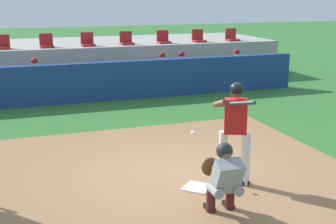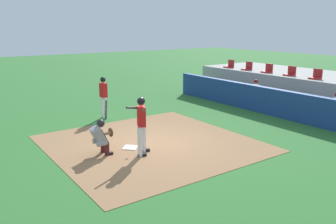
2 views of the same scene
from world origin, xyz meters
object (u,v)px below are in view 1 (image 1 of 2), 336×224
object	(u,v)px
stadium_seat_6	(163,40)
dugout_player_3	(238,67)
stadium_seat_5	(127,41)
batter_at_plate	(235,126)
home_plate	(197,187)
stadium_seat_4	(88,42)
dugout_player_1	(163,71)
stadium_seat_7	(199,38)
stadium_seat_3	(47,44)
dugout_player_0	(36,78)
catcher_crouched	(223,176)
stadium_seat_8	(232,37)
stadium_seat_2	(3,45)
dugout_player_2	(183,70)

from	to	relation	value
stadium_seat_6	dugout_player_3	bearing A→B (deg)	-43.71
stadium_seat_5	batter_at_plate	bearing A→B (deg)	-94.24
home_plate	stadium_seat_5	size ratio (longest dim) A/B	0.92
stadium_seat_4	stadium_seat_5	bearing A→B (deg)	0.00
batter_at_plate	stadium_seat_6	world-z (taller)	stadium_seat_6
dugout_player_1	stadium_seat_7	size ratio (longest dim) A/B	2.71
stadium_seat_7	dugout_player_1	bearing A→B (deg)	-136.58
stadium_seat_3	stadium_seat_4	world-z (taller)	same
batter_at_plate	dugout_player_0	bearing A→B (deg)	108.48
dugout_player_1	stadium_seat_4	xyz separation A→B (m)	(-2.18, 2.03, 0.86)
dugout_player_1	dugout_player_3	world-z (taller)	same
catcher_crouched	stadium_seat_8	world-z (taller)	stadium_seat_8
stadium_seat_6	stadium_seat_7	distance (m)	1.44
dugout_player_0	stadium_seat_3	xyz separation A→B (m)	(0.58, 2.03, 0.86)
dugout_player_1	batter_at_plate	bearing A→B (deg)	-100.41
stadium_seat_3	stadium_seat_8	world-z (taller)	same
dugout_player_1	stadium_seat_8	bearing A→B (deg)	29.51
stadium_seat_8	stadium_seat_4	bearing A→B (deg)	180.00
stadium_seat_7	stadium_seat_2	bearing A→B (deg)	180.00
stadium_seat_2	stadium_seat_6	world-z (taller)	same
home_plate	stadium_seat_2	world-z (taller)	stadium_seat_2
stadium_seat_6	stadium_seat_8	bearing A→B (deg)	0.00
dugout_player_0	stadium_seat_2	distance (m)	2.37
batter_at_plate	dugout_player_0	world-z (taller)	batter_at_plate
stadium_seat_2	stadium_seat_5	world-z (taller)	same
stadium_seat_2	stadium_seat_8	bearing A→B (deg)	0.00
dugout_player_2	stadium_seat_3	xyz separation A→B (m)	(-4.33, 2.03, 0.86)
home_plate	dugout_player_2	world-z (taller)	dugout_player_2
stadium_seat_3	stadium_seat_4	bearing A→B (deg)	0.00
home_plate	stadium_seat_5	bearing A→B (deg)	81.92
dugout_player_0	dugout_player_1	world-z (taller)	same
catcher_crouched	stadium_seat_7	size ratio (longest dim) A/B	3.54
stadium_seat_5	stadium_seat_6	size ratio (longest dim) A/B	1.00
stadium_seat_2	stadium_seat_5	xyz separation A→B (m)	(4.33, 0.00, 0.00)
dugout_player_1	dugout_player_2	world-z (taller)	same
stadium_seat_5	dugout_player_0	bearing A→B (deg)	-149.58
stadium_seat_2	stadium_seat_5	bearing A→B (deg)	0.00
dugout_player_2	stadium_seat_6	size ratio (longest dim) A/B	2.71
dugout_player_3	stadium_seat_3	size ratio (longest dim) A/B	2.71
stadium_seat_8	batter_at_plate	bearing A→B (deg)	-116.61
home_plate	stadium_seat_2	xyz separation A→B (m)	(-2.89, 10.18, 1.51)
batter_at_plate	stadium_seat_8	distance (m)	11.36
dugout_player_3	stadium_seat_7	xyz separation A→B (m)	(-0.68, 2.03, 0.86)
dugout_player_3	home_plate	bearing A→B (deg)	-121.63
catcher_crouched	stadium_seat_3	xyz separation A→B (m)	(-1.44, 11.16, 0.93)
catcher_crouched	stadium_seat_4	world-z (taller)	stadium_seat_4
dugout_player_1	stadium_seat_3	xyz separation A→B (m)	(-3.63, 2.03, 0.86)
home_plate	stadium_seat_5	distance (m)	10.39
home_plate	dugout_player_1	distance (m)	8.46
dugout_player_1	dugout_player_0	bearing A→B (deg)	180.00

